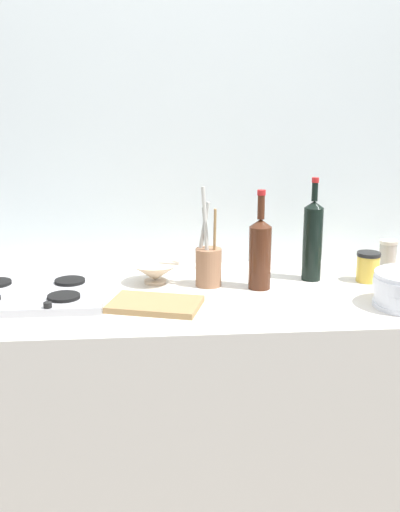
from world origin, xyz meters
TOP-DOWN VIEW (x-y plane):
  - counter_block at (0.00, 0.00)m, footprint 1.80×0.70m
  - backsplash_panel at (0.00, 0.38)m, footprint 1.90×0.06m
  - stovetop_hob at (-0.53, -0.01)m, footprint 0.46×0.35m
  - wine_bottle_leftmost at (0.19, 0.03)m, footprint 0.07×0.07m
  - wine_bottle_mid_left at (0.38, 0.11)m, footprint 0.06×0.06m
  - mixing_bowl at (-0.14, 0.12)m, footprint 0.16×0.16m
  - utensil_crock at (0.03, 0.08)m, footprint 0.08×0.08m
  - condiment_jar_front at (0.56, 0.08)m, footprint 0.08×0.08m
  - condiment_jar_spare at (0.69, 0.23)m, footprint 0.06×0.06m
  - cutting_board at (-0.14, -0.12)m, footprint 0.30×0.24m

SIDE VIEW (x-z plane):
  - counter_block at x=0.00m, z-range 0.00..0.90m
  - cutting_board at x=-0.14m, z-range 0.90..0.92m
  - stovetop_hob at x=-0.53m, z-range 0.89..0.93m
  - mixing_bowl at x=-0.14m, z-range 0.90..0.97m
  - condiment_jar_front at x=0.56m, z-range 0.90..1.00m
  - condiment_jar_spare at x=0.69m, z-range 0.90..1.00m
  - utensil_crock at x=0.03m, z-range 0.81..1.14m
  - wine_bottle_leftmost at x=0.19m, z-range 0.86..1.18m
  - wine_bottle_mid_left at x=0.38m, z-range 0.87..1.21m
  - backsplash_panel at x=0.00m, z-range 0.00..2.15m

